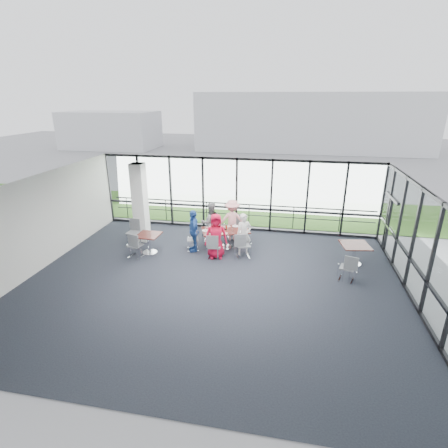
% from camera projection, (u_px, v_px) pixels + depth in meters
% --- Properties ---
extents(floor, '(12.00, 10.00, 0.02)m').
position_uv_depth(floor, '(212.00, 284.00, 11.14)').
color(floor, '#1E212B').
rests_on(floor, ground).
extents(ceiling, '(12.00, 10.00, 0.04)m').
position_uv_depth(ceiling, '(210.00, 186.00, 10.03)').
color(ceiling, silver).
rests_on(ceiling, ground).
extents(wall_left, '(0.10, 10.00, 3.20)m').
position_uv_depth(wall_left, '(36.00, 225.00, 11.65)').
color(wall_left, silver).
rests_on(wall_left, ground).
extents(wall_front, '(12.00, 0.10, 3.20)m').
position_uv_depth(wall_front, '(146.00, 347.00, 5.98)').
color(wall_front, silver).
rests_on(wall_front, ground).
extents(curtain_wall_back, '(12.00, 0.10, 3.20)m').
position_uv_depth(curtain_wall_back, '(237.00, 195.00, 15.19)').
color(curtain_wall_back, white).
rests_on(curtain_wall_back, ground).
extents(curtain_wall_right, '(0.10, 10.00, 3.20)m').
position_uv_depth(curtain_wall_right, '(425.00, 253.00, 9.52)').
color(curtain_wall_right, white).
rests_on(curtain_wall_right, ground).
extents(exit_door, '(0.12, 1.60, 2.10)m').
position_uv_depth(exit_door, '(388.00, 225.00, 13.17)').
color(exit_door, black).
rests_on(exit_door, ground).
extents(structural_column, '(0.50, 0.50, 3.20)m').
position_uv_depth(structural_column, '(140.00, 203.00, 13.99)').
color(structural_column, white).
rests_on(structural_column, ground).
extents(apron, '(80.00, 70.00, 0.02)m').
position_uv_depth(apron, '(250.00, 199.00, 20.36)').
color(apron, gray).
rests_on(apron, ground).
extents(grass_strip, '(80.00, 5.00, 0.01)m').
position_uv_depth(grass_strip, '(245.00, 209.00, 18.51)').
color(grass_strip, '#385A1F').
rests_on(grass_strip, ground).
extents(hangar_main, '(24.00, 10.00, 6.00)m').
position_uv_depth(hangar_main, '(310.00, 121.00, 38.88)').
color(hangar_main, silver).
rests_on(hangar_main, ground).
extents(hangar_aux, '(10.00, 6.00, 4.00)m').
position_uv_depth(hangar_aux, '(111.00, 130.00, 39.44)').
color(hangar_aux, silver).
rests_on(hangar_aux, ground).
extents(guard_rail, '(12.00, 0.06, 0.06)m').
position_uv_depth(guard_rail, '(238.00, 214.00, 16.12)').
color(guard_rail, '#2D2D33').
rests_on(guard_rail, ground).
extents(main_table, '(2.05, 1.57, 0.75)m').
position_uv_depth(main_table, '(225.00, 233.00, 13.60)').
color(main_table, '#3D1811').
rests_on(main_table, ground).
extents(side_table_left, '(0.85, 0.85, 0.75)m').
position_uv_depth(side_table_left, '(149.00, 237.00, 13.14)').
color(side_table_left, '#3D1811').
rests_on(side_table_left, ground).
extents(side_table_right, '(1.09, 1.09, 0.75)m').
position_uv_depth(side_table_right, '(355.00, 247.00, 12.24)').
color(side_table_right, '#3D1811').
rests_on(side_table_right, ground).
extents(diner_near_left, '(0.93, 0.73, 1.69)m').
position_uv_depth(diner_near_left, '(216.00, 236.00, 12.70)').
color(diner_near_left, red).
rests_on(diner_near_left, ground).
extents(diner_near_right, '(0.72, 0.65, 1.60)m').
position_uv_depth(diner_near_right, '(244.00, 234.00, 12.97)').
color(diner_near_right, silver).
rests_on(diner_near_right, ground).
extents(diner_far_left, '(0.95, 0.83, 1.66)m').
position_uv_depth(diner_far_left, '(211.00, 222.00, 14.14)').
color(diner_far_left, gray).
rests_on(diner_far_left, ground).
extents(diner_far_right, '(1.21, 0.80, 1.72)m').
position_uv_depth(diner_far_right, '(232.00, 220.00, 14.30)').
color(diner_far_right, '#FAA4A6').
rests_on(diner_far_right, ground).
extents(diner_end, '(0.88, 1.09, 1.64)m').
position_uv_depth(diner_end, '(194.00, 231.00, 13.27)').
color(diner_end, '#254C9A').
rests_on(diner_end, ground).
extents(chair_main_nl, '(0.51, 0.51, 0.93)m').
position_uv_depth(chair_main_nl, '(214.00, 246.00, 12.78)').
color(chair_main_nl, slate).
rests_on(chair_main_nl, ground).
extents(chair_main_nr, '(0.60, 0.60, 0.95)m').
position_uv_depth(chair_main_nr, '(243.00, 245.00, 12.84)').
color(chair_main_nr, slate).
rests_on(chair_main_nr, ground).
extents(chair_main_fl, '(0.53, 0.53, 0.90)m').
position_uv_depth(chair_main_fl, '(209.00, 230.00, 14.34)').
color(chair_main_fl, slate).
rests_on(chair_main_fl, ground).
extents(chair_main_fr, '(0.60, 0.60, 0.97)m').
position_uv_depth(chair_main_fr, '(234.00, 228.00, 14.50)').
color(chair_main_fr, slate).
rests_on(chair_main_fr, ground).
extents(chair_main_end, '(0.54, 0.54, 0.87)m').
position_uv_depth(chair_main_end, '(193.00, 239.00, 13.46)').
color(chair_main_end, slate).
rests_on(chair_main_end, ground).
extents(chair_spare_la, '(0.57, 0.57, 0.96)m').
position_uv_depth(chair_spare_la, '(135.00, 245.00, 12.82)').
color(chair_spare_la, slate).
rests_on(chair_spare_la, ground).
extents(chair_spare_lb, '(0.53, 0.53, 0.98)m').
position_uv_depth(chair_spare_lb, '(134.00, 233.00, 13.98)').
color(chair_spare_lb, slate).
rests_on(chair_spare_lb, ground).
extents(chair_spare_r, '(0.56, 0.56, 0.91)m').
position_uv_depth(chair_spare_r, '(347.00, 268.00, 11.21)').
color(chair_spare_r, slate).
rests_on(chair_spare_r, ground).
extents(plate_nl, '(0.25, 0.25, 0.01)m').
position_uv_depth(plate_nl, '(213.00, 234.00, 13.14)').
color(plate_nl, white).
rests_on(plate_nl, main_table).
extents(plate_nr, '(0.28, 0.28, 0.01)m').
position_uv_depth(plate_nr, '(242.00, 232.00, 13.33)').
color(plate_nr, white).
rests_on(plate_nr, main_table).
extents(plate_fl, '(0.27, 0.27, 0.01)m').
position_uv_depth(plate_fl, '(212.00, 227.00, 13.78)').
color(plate_fl, white).
rests_on(plate_fl, main_table).
extents(plate_fr, '(0.25, 0.25, 0.01)m').
position_uv_depth(plate_fr, '(235.00, 226.00, 13.92)').
color(plate_fr, white).
rests_on(plate_fr, main_table).
extents(plate_end, '(0.27, 0.27, 0.01)m').
position_uv_depth(plate_end, '(205.00, 230.00, 13.46)').
color(plate_end, white).
rests_on(plate_end, main_table).
extents(tumbler_a, '(0.07, 0.07, 0.14)m').
position_uv_depth(tumbler_a, '(221.00, 230.00, 13.29)').
color(tumbler_a, white).
rests_on(tumbler_a, main_table).
extents(tumbler_b, '(0.07, 0.07, 0.14)m').
position_uv_depth(tumbler_b, '(233.00, 229.00, 13.40)').
color(tumbler_b, white).
rests_on(tumbler_b, main_table).
extents(tumbler_c, '(0.08, 0.08, 0.15)m').
position_uv_depth(tumbler_c, '(225.00, 226.00, 13.76)').
color(tumbler_c, white).
rests_on(tumbler_c, main_table).
extents(tumbler_d, '(0.07, 0.07, 0.15)m').
position_uv_depth(tumbler_d, '(209.00, 231.00, 13.25)').
color(tumbler_d, white).
rests_on(tumbler_d, main_table).
extents(menu_a, '(0.32, 0.24, 0.00)m').
position_uv_depth(menu_a, '(224.00, 233.00, 13.19)').
color(menu_a, beige).
rests_on(menu_a, main_table).
extents(menu_b, '(0.35, 0.28, 0.00)m').
position_uv_depth(menu_b, '(246.00, 232.00, 13.38)').
color(menu_b, beige).
rests_on(menu_b, main_table).
extents(menu_c, '(0.35, 0.33, 0.00)m').
position_uv_depth(menu_c, '(227.00, 226.00, 13.90)').
color(menu_c, beige).
rests_on(menu_c, main_table).
extents(condiment_caddy, '(0.10, 0.07, 0.04)m').
position_uv_depth(condiment_caddy, '(225.00, 229.00, 13.55)').
color(condiment_caddy, black).
rests_on(condiment_caddy, main_table).
extents(ketchup_bottle, '(0.06, 0.06, 0.18)m').
position_uv_depth(ketchup_bottle, '(226.00, 228.00, 13.53)').
color(ketchup_bottle, '#B62712').
rests_on(ketchup_bottle, main_table).
extents(green_bottle, '(0.05, 0.05, 0.20)m').
position_uv_depth(green_bottle, '(227.00, 227.00, 13.54)').
color(green_bottle, '#236D2E').
rests_on(green_bottle, main_table).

